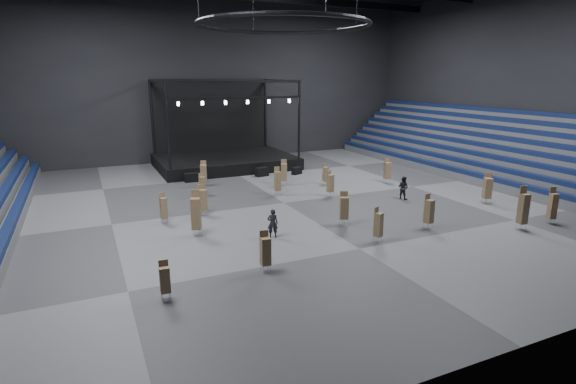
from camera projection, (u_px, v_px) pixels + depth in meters
name	position (u px, v px, depth m)	size (l,w,h in m)	color
floor	(284.00, 203.00, 34.69)	(50.00, 50.00, 0.00)	#505053
wall_back	(208.00, 81.00, 50.91)	(50.00, 0.20, 18.00)	black
wall_front	(559.00, 93.00, 13.97)	(50.00, 0.20, 18.00)	black
wall_right	(524.00, 82.00, 42.55)	(0.20, 42.00, 18.00)	black
bleachers_right	(499.00, 159.00, 43.53)	(7.20, 40.00, 6.40)	#4F4F51
stage	(223.00, 153.00, 48.61)	(14.00, 10.00, 9.20)	black
truss_ring	(284.00, 25.00, 31.43)	(12.30, 12.30, 5.15)	black
flight_case_left	(191.00, 178.00, 41.47)	(1.24, 0.62, 0.83)	black
flight_case_mid	(262.00, 172.00, 43.85)	(1.28, 0.64, 0.85)	black
flight_case_right	(297.00, 171.00, 44.74)	(1.06, 0.53, 0.71)	black
chair_stack_0	(523.00, 208.00, 28.32)	(0.58, 0.58, 2.83)	silver
chair_stack_1	(330.00, 183.00, 36.33)	(0.56, 0.56, 2.14)	silver
chair_stack_2	(196.00, 213.00, 27.18)	(0.72, 0.72, 2.88)	silver
chair_stack_3	(265.00, 251.00, 22.21)	(0.50, 0.50, 2.14)	silver
chair_stack_4	(387.00, 170.00, 40.79)	(0.58, 0.58, 2.28)	silver
chair_stack_5	(204.00, 173.00, 39.73)	(0.67, 0.67, 2.27)	silver
chair_stack_6	(202.00, 199.00, 31.27)	(0.60, 0.60, 2.22)	silver
chair_stack_7	(278.00, 181.00, 36.67)	(0.49, 0.49, 2.35)	silver
chair_stack_8	(202.00, 184.00, 36.47)	(0.47, 0.47, 1.89)	silver
chair_stack_9	(165.00, 279.00, 19.47)	(0.45, 0.45, 1.80)	silver
chair_stack_10	(429.00, 211.00, 28.58)	(0.56, 0.56, 2.27)	silver
chair_stack_11	(378.00, 224.00, 26.28)	(0.57, 0.57, 2.13)	silver
chair_stack_12	(344.00, 207.00, 29.25)	(0.70, 0.70, 2.26)	silver
chair_stack_13	(488.00, 188.00, 34.15)	(0.72, 0.72, 2.39)	silver
chair_stack_14	(164.00, 208.00, 29.60)	(0.45, 0.45, 2.10)	silver
chair_stack_15	(284.00, 172.00, 39.98)	(0.66, 0.66, 2.35)	silver
chair_stack_16	(553.00, 205.00, 29.49)	(0.56, 0.56, 2.49)	silver
chair_stack_17	(325.00, 174.00, 40.22)	(0.47, 0.47, 1.92)	silver
man_center	(273.00, 223.00, 27.07)	(0.65, 0.43, 1.79)	black
crew_member	(403.00, 188.00, 35.59)	(0.89, 0.70, 1.84)	black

